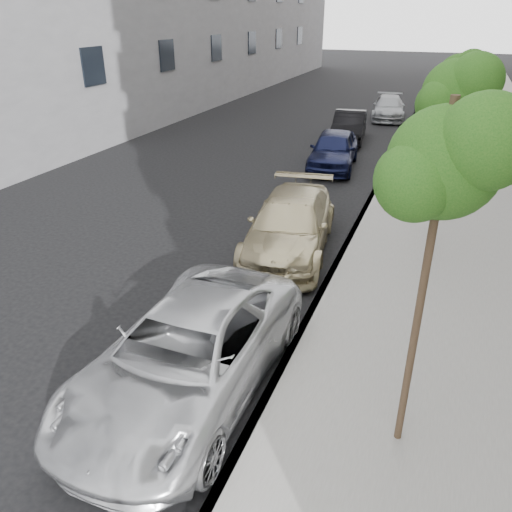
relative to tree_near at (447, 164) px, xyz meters
The scene contains 11 objects.
ground 5.43m from the tree_near, 155.05° to the right, with size 160.00×160.00×0.00m, color black.
sidewalk 22.88m from the tree_near, 87.27° to the left, with size 6.40×72.00×0.14m, color gray.
curb 22.95m from the tree_near, 95.21° to the left, with size 0.15×72.00×0.14m, color #9E9B93.
tree_near is the anchor object (origin of this frame).
tree_mid 6.50m from the tree_near, 90.00° to the left, with size 1.76×1.56×4.70m.
tree_far 13.01m from the tree_near, 90.00° to the left, with size 1.70×1.50×4.35m.
minivan 4.75m from the tree_near, behind, with size 2.39×5.18×1.44m, color silver.
suv 7.38m from the tree_near, 121.30° to the left, with size 1.98×4.86×1.41m, color #C3B58B.
sedan_blue 14.43m from the tree_near, 106.99° to the left, with size 1.69×4.20×1.43m, color #0F1333.
sedan_black 19.00m from the tree_near, 103.76° to the left, with size 1.42×4.07×1.34m, color black.
sedan_rear 24.71m from the tree_near, 98.05° to the left, with size 1.73×4.26×1.24m, color gray.
Camera 1 is at (3.19, -4.09, 5.58)m, focal length 35.00 mm.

